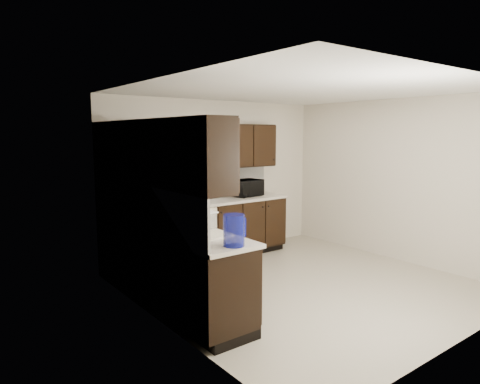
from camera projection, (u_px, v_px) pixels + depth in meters
name	position (u px, v px, depth m)	size (l,w,h in m)	color
floor	(303.00, 285.00, 5.60)	(4.00, 4.00, 0.00)	#ACA48F
ceiling	(307.00, 90.00, 5.27)	(4.00, 4.00, 0.00)	white
wall_back	(217.00, 178.00, 7.01)	(4.00, 0.02, 2.50)	beige
wall_left	(164.00, 207.00, 4.23)	(0.02, 4.00, 2.50)	beige
wall_right	(395.00, 180.00, 6.64)	(0.02, 4.00, 2.50)	beige
wall_front	(466.00, 213.00, 3.86)	(4.00, 0.02, 2.50)	beige
lower_cabinets	(193.00, 249.00, 5.81)	(3.00, 2.80, 0.90)	black
countertop	(192.00, 212.00, 5.74)	(3.03, 2.83, 0.04)	beige
backsplash	(170.00, 193.00, 5.75)	(3.00, 2.80, 0.48)	white
upper_cabinets	(181.00, 149.00, 5.65)	(3.00, 2.80, 0.70)	black
dishwasher	(200.00, 232.00, 6.22)	(0.58, 0.04, 0.78)	#F0E3C4
sink	(192.00, 238.00, 4.46)	(0.54, 0.82, 0.42)	#F0E3C4
microwave	(247.00, 188.00, 7.06)	(0.50, 0.34, 0.27)	black
soap_bottle_a	(183.00, 214.00, 4.99)	(0.08, 0.08, 0.18)	gray
soap_bottle_b	(146.00, 212.00, 5.00)	(0.09, 0.09, 0.23)	gray
toaster_oven	(156.00, 199.00, 6.12)	(0.31, 0.23, 0.20)	silver
storage_bin	(190.00, 221.00, 4.59)	(0.48, 0.36, 0.19)	silver
blue_pitcher	(234.00, 230.00, 3.91)	(0.20, 0.20, 0.29)	navy
teal_tumbler	(147.00, 205.00, 5.59)	(0.09, 0.09, 0.21)	#0E9B86
paper_towel_roll	(142.00, 201.00, 5.55)	(0.14, 0.14, 0.31)	silver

